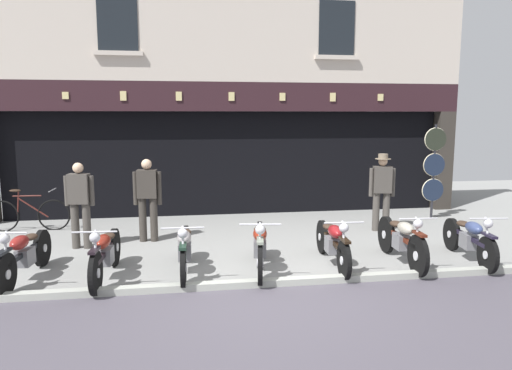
% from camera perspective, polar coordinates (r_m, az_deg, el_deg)
% --- Properties ---
extents(ground, '(23.83, 22.00, 0.18)m').
position_cam_1_polar(ground, '(6.26, 3.10, -15.67)').
color(ground, gray).
extents(shop_facade, '(12.13, 4.42, 6.10)m').
position_cam_1_polar(shop_facade, '(13.67, -3.87, 4.88)').
color(shop_facade, black).
rests_on(shop_facade, ground).
extents(motorcycle_far_left, '(0.62, 1.96, 0.91)m').
position_cam_1_polar(motorcycle_far_left, '(8.13, -26.03, -7.42)').
color(motorcycle_far_left, black).
rests_on(motorcycle_far_left, ground).
extents(motorcycle_left, '(0.62, 1.97, 0.92)m').
position_cam_1_polar(motorcycle_left, '(7.70, -17.62, -7.76)').
color(motorcycle_left, black).
rests_on(motorcycle_left, ground).
extents(motorcycle_center_left, '(0.62, 1.97, 0.91)m').
position_cam_1_polar(motorcycle_center_left, '(7.70, -8.54, -7.50)').
color(motorcycle_center_left, black).
rests_on(motorcycle_center_left, ground).
extents(motorcycle_center, '(0.62, 1.97, 0.92)m').
position_cam_1_polar(motorcycle_center, '(7.73, 0.47, -7.22)').
color(motorcycle_center, black).
rests_on(motorcycle_center, ground).
extents(motorcycle_center_right, '(0.62, 2.04, 0.90)m').
position_cam_1_polar(motorcycle_center_right, '(8.10, 9.19, -6.73)').
color(motorcycle_center_right, black).
rests_on(motorcycle_center_right, ground).
extents(motorcycle_right, '(0.62, 2.01, 0.93)m').
position_cam_1_polar(motorcycle_right, '(8.46, 17.06, -6.20)').
color(motorcycle_right, black).
rests_on(motorcycle_right, ground).
extents(motorcycle_far_right, '(0.62, 1.93, 0.89)m').
position_cam_1_polar(motorcycle_far_right, '(9.03, 24.21, -5.81)').
color(motorcycle_far_right, black).
rests_on(motorcycle_far_right, ground).
extents(salesman_left, '(0.55, 0.28, 1.63)m').
position_cam_1_polar(salesman_left, '(9.52, -20.37, -1.85)').
color(salesman_left, '#47423D').
rests_on(salesman_left, ground).
extents(shopkeeper_center, '(0.56, 0.27, 1.65)m').
position_cam_1_polar(shopkeeper_center, '(9.67, -12.87, -1.32)').
color(shopkeeper_center, '#38332D').
rests_on(shopkeeper_center, ground).
extents(salesman_right, '(0.55, 0.33, 1.69)m').
position_cam_1_polar(salesman_right, '(10.65, 14.86, -0.41)').
color(salesman_right, '#47423D').
rests_on(salesman_right, ground).
extents(tyre_sign_pole, '(0.56, 0.07, 2.29)m').
position_cam_1_polar(tyre_sign_pole, '(12.18, 20.57, 2.18)').
color(tyre_sign_pole, '#232328').
rests_on(tyre_sign_pole, ground).
extents(advert_board_near, '(0.80, 0.03, 0.93)m').
position_cam_1_polar(advert_board_near, '(12.08, -15.61, 3.97)').
color(advert_board_near, beige).
extents(advert_board_far, '(0.79, 0.03, 0.91)m').
position_cam_1_polar(advert_board_far, '(12.29, -21.43, 3.59)').
color(advert_board_far, silver).
extents(leaning_bicycle, '(1.77, 0.50, 0.94)m').
position_cam_1_polar(leaning_bicycle, '(11.53, -25.68, -3.14)').
color(leaning_bicycle, black).
rests_on(leaning_bicycle, ground).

